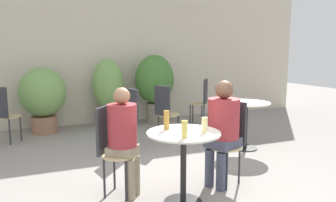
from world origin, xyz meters
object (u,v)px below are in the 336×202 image
at_px(cafe_table_near, 183,149).
at_px(bistro_chair_3, 202,98).
at_px(seated_person_1, 124,132).
at_px(potted_plant_2, 155,82).
at_px(beer_glass_0, 205,125).
at_px(potted_plant_1, 108,90).
at_px(beer_glass_1, 166,120).
at_px(cafe_table_far, 246,113).
at_px(bistro_chair_4, 165,109).
at_px(seated_person_0, 223,124).
at_px(potted_plant_0, 43,95).
at_px(bistro_chair_0, 230,135).
at_px(beer_glass_2, 185,129).
at_px(bistro_chair_5, 4,110).
at_px(bistro_chair_1, 111,143).
at_px(bistro_chair_2, 129,115).

distance_m(cafe_table_near, bistro_chair_3, 3.57).
bearing_deg(bistro_chair_3, cafe_table_near, 7.98).
relative_size(seated_person_1, potted_plant_2, 0.80).
relative_size(beer_glass_0, potted_plant_1, 0.11).
xyz_separation_m(beer_glass_1, potted_plant_1, (0.16, 3.49, -0.09)).
distance_m(cafe_table_far, potted_plant_1, 2.87).
xyz_separation_m(bistro_chair_4, beer_glass_0, (-0.50, -2.29, 0.25)).
distance_m(cafe_table_near, seated_person_0, 0.65).
xyz_separation_m(seated_person_0, potted_plant_0, (-1.78, 3.36, -0.00)).
bearing_deg(cafe_table_near, seated_person_0, 21.74).
xyz_separation_m(bistro_chair_3, potted_plant_2, (-0.82, 0.57, 0.31)).
xyz_separation_m(bistro_chair_0, beer_glass_2, (-0.81, -0.48, 0.26)).
bearing_deg(bistro_chair_5, cafe_table_far, -164.73).
bearing_deg(bistro_chair_3, bistro_chair_0, 17.07).
xyz_separation_m(cafe_table_near, seated_person_0, (0.59, 0.23, 0.15)).
distance_m(bistro_chair_1, beer_glass_0, 1.01).
relative_size(cafe_table_near, cafe_table_far, 1.00).
height_order(cafe_table_far, potted_plant_2, potted_plant_2).
bearing_deg(bistro_chair_2, bistro_chair_4, 101.88).
relative_size(beer_glass_0, potted_plant_2, 0.10).
relative_size(seated_person_0, beer_glass_1, 6.27).
xyz_separation_m(bistro_chair_0, potted_plant_0, (-1.91, 3.31, 0.15)).
bearing_deg(seated_person_0, potted_plant_2, 150.92).
distance_m(bistro_chair_0, beer_glass_0, 0.70).
bearing_deg(bistro_chair_1, cafe_table_near, -90.00).
distance_m(bistro_chair_1, potted_plant_0, 3.17).
height_order(beer_glass_0, beer_glass_2, beer_glass_2).
xyz_separation_m(bistro_chair_4, seated_person_0, (-0.10, -1.96, 0.15)).
bearing_deg(potted_plant_0, bistro_chair_5, -138.02).
bearing_deg(cafe_table_far, bistro_chair_0, -133.03).
height_order(bistro_chair_0, bistro_chair_2, same).
xyz_separation_m(bistro_chair_2, potted_plant_0, (-1.17, 1.69, 0.15)).
xyz_separation_m(bistro_chair_4, beer_glass_1, (-0.80, -2.03, 0.27)).
bearing_deg(bistro_chair_5, potted_plant_0, -96.62).
distance_m(bistro_chair_1, potted_plant_1, 3.25).
distance_m(bistro_chair_1, bistro_chair_3, 3.56).
distance_m(bistro_chair_1, seated_person_1, 0.20).
bearing_deg(beer_glass_1, bistro_chair_4, 68.53).
height_order(cafe_table_far, bistro_chair_4, bistro_chair_4).
relative_size(bistro_chair_5, seated_person_0, 0.79).
height_order(bistro_chair_1, seated_person_0, seated_person_0).
height_order(cafe_table_near, seated_person_1, seated_person_1).
relative_size(bistro_chair_5, seated_person_1, 0.82).
xyz_separation_m(cafe_table_far, potted_plant_0, (-2.88, 2.27, 0.15)).
relative_size(cafe_table_near, bistro_chair_1, 0.77).
height_order(bistro_chair_5, potted_plant_2, potted_plant_2).
bearing_deg(beer_glass_2, cafe_table_near, 67.20).
xyz_separation_m(bistro_chair_3, beer_glass_2, (-1.93, -3.25, 0.26)).
height_order(bistro_chair_1, bistro_chair_5, same).
bearing_deg(potted_plant_2, seated_person_0, -97.34).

